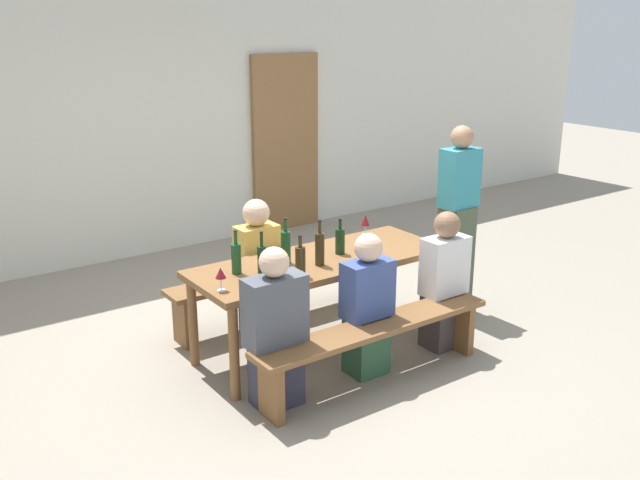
{
  "coord_description": "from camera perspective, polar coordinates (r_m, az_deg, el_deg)",
  "views": [
    {
      "loc": [
        -3.0,
        -4.23,
        2.54
      ],
      "look_at": [
        0.0,
        0.0,
        0.9
      ],
      "focal_mm": 40.21,
      "sensor_mm": 36.0,
      "label": 1
    }
  ],
  "objects": [
    {
      "name": "back_wall",
      "position": [
        7.99,
        -13.25,
        10.36
      ],
      "size": [
        14.0,
        0.2,
        3.2
      ],
      "primitive_type": "cube",
      "color": "silver",
      "rests_on": "ground"
    },
    {
      "name": "wine_bottle_3",
      "position": [
        5.57,
        1.61,
        -0.03
      ],
      "size": [
        0.08,
        0.08,
        0.28
      ],
      "color": "#143319",
      "rests_on": "tasting_table"
    },
    {
      "name": "standing_host",
      "position": [
        6.32,
        10.85,
        1.36
      ],
      "size": [
        0.32,
        0.24,
        1.65
      ],
      "rotation": [
        0.0,
        0.0,
        3.14
      ],
      "color": "#48553F",
      "rests_on": "ground"
    },
    {
      "name": "wine_glass_0",
      "position": [
        6.04,
        3.63,
        1.55
      ],
      "size": [
        0.07,
        0.07,
        0.18
      ],
      "color": "silver",
      "rests_on": "tasting_table"
    },
    {
      "name": "wine_bottle_0",
      "position": [
        5.09,
        -1.57,
        -1.66
      ],
      "size": [
        0.07,
        0.07,
        0.31
      ],
      "color": "#332814",
      "rests_on": "tasting_table"
    },
    {
      "name": "wooden_door",
      "position": [
        8.68,
        -2.74,
        7.67
      ],
      "size": [
        0.9,
        0.06,
        2.1
      ],
      "primitive_type": "cube",
      "color": "olive",
      "rests_on": "ground"
    },
    {
      "name": "seated_guest_near_0",
      "position": [
        4.78,
        -3.56,
        -7.36
      ],
      "size": [
        0.41,
        0.24,
        1.12
      ],
      "rotation": [
        0.0,
        0.0,
        1.57
      ],
      "color": "#2F2F3F",
      "rests_on": "ground"
    },
    {
      "name": "tasting_table",
      "position": [
        5.51,
        0.0,
        -2.3
      ],
      "size": [
        2.03,
        0.75,
        0.75
      ],
      "color": "brown",
      "rests_on": "ground"
    },
    {
      "name": "wine_bottle_2",
      "position": [
        5.35,
        -2.74,
        -0.51
      ],
      "size": [
        0.07,
        0.07,
        0.35
      ],
      "color": "#194723",
      "rests_on": "tasting_table"
    },
    {
      "name": "wine_bottle_5",
      "position": [
        5.31,
        -0.02,
        -0.66
      ],
      "size": [
        0.07,
        0.07,
        0.35
      ],
      "color": "#332814",
      "rests_on": "tasting_table"
    },
    {
      "name": "wine_glass_1",
      "position": [
        4.86,
        -7.91,
        -2.68
      ],
      "size": [
        0.07,
        0.07,
        0.17
      ],
      "color": "silver",
      "rests_on": "tasting_table"
    },
    {
      "name": "bench_near",
      "position": [
        5.14,
        4.41,
        -7.69
      ],
      "size": [
        1.93,
        0.3,
        0.45
      ],
      "color": "brown",
      "rests_on": "ground"
    },
    {
      "name": "ground_plane",
      "position": [
        5.77,
        0.0,
        -8.55
      ],
      "size": [
        24.0,
        24.0,
        0.0
      ],
      "primitive_type": "plane",
      "color": "gray"
    },
    {
      "name": "wine_bottle_4",
      "position": [
        5.17,
        -4.64,
        -1.45
      ],
      "size": [
        0.07,
        0.07,
        0.31
      ],
      "color": "#143319",
      "rests_on": "tasting_table"
    },
    {
      "name": "wine_bottle_1",
      "position": [
        5.17,
        -6.68,
        -1.41
      ],
      "size": [
        0.07,
        0.07,
        0.33
      ],
      "color": "#194723",
      "rests_on": "tasting_table"
    },
    {
      "name": "bench_far",
      "position": [
        6.15,
        -3.65,
        -3.29
      ],
      "size": [
        1.93,
        0.3,
        0.45
      ],
      "color": "brown",
      "rests_on": "ground"
    },
    {
      "name": "seated_guest_near_1",
      "position": [
        5.2,
        3.77,
        -5.43
      ],
      "size": [
        0.37,
        0.24,
        1.08
      ],
      "rotation": [
        0.0,
        0.0,
        1.57
      ],
      "color": "#2E573B",
      "rests_on": "ground"
    },
    {
      "name": "seated_guest_near_2",
      "position": [
        5.68,
        9.82,
        -3.43
      ],
      "size": [
        0.37,
        0.24,
        1.11
      ],
      "rotation": [
        0.0,
        0.0,
        1.57
      ],
      "color": "#403838",
      "rests_on": "ground"
    },
    {
      "name": "seated_guest_far_0",
      "position": [
        5.84,
        -4.98,
        -2.34
      ],
      "size": [
        0.34,
        0.24,
        1.15
      ],
      "rotation": [
        0.0,
        0.0,
        -1.57
      ],
      "color": "#40413A",
      "rests_on": "ground"
    }
  ]
}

